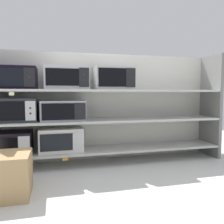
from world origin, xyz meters
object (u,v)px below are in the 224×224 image
object	(u,v)px
microwave_4	(15,78)
microwave_0	(14,143)
microwave_3	(63,111)
shipping_carton	(6,175)
microwave_2	(16,110)
microwave_6	(114,78)
microwave_1	(61,140)
microwave_5	(67,78)

from	to	relation	value
microwave_4	microwave_0	bearing A→B (deg)	179.52
microwave_3	shipping_carton	size ratio (longest dim) A/B	1.28
microwave_0	microwave_4	size ratio (longest dim) A/B	0.84
microwave_2	microwave_6	distance (m)	1.34
microwave_1	shipping_carton	bearing A→B (deg)	-123.66
microwave_4	microwave_1	bearing A→B (deg)	0.03
microwave_1	shipping_carton	world-z (taller)	microwave_1
microwave_6	shipping_carton	world-z (taller)	microwave_6
microwave_6	microwave_4	bearing A→B (deg)	-180.00
microwave_0	microwave_6	bearing A→B (deg)	-0.01
microwave_3	microwave_6	world-z (taller)	microwave_6
microwave_2	microwave_3	distance (m)	0.58
microwave_3	microwave_1	bearing A→B (deg)	179.32
microwave_4	shipping_carton	world-z (taller)	microwave_4
microwave_3	microwave_5	size ratio (longest dim) A/B	1.01
microwave_4	microwave_6	size ratio (longest dim) A/B	0.96
microwave_1	microwave_3	world-z (taller)	microwave_3
microwave_3	shipping_carton	bearing A→B (deg)	-125.16
microwave_0	microwave_3	bearing A→B (deg)	-0.04
microwave_1	microwave_4	world-z (taller)	microwave_4
microwave_0	shipping_carton	world-z (taller)	microwave_0
microwave_5	shipping_carton	bearing A→B (deg)	-127.57
microwave_6	shipping_carton	size ratio (longest dim) A/B	1.19
microwave_4	shipping_carton	xyz separation A→B (m)	(0.01, -0.81, -0.97)
shipping_carton	microwave_2	bearing A→B (deg)	90.70
shipping_carton	microwave_3	bearing A→B (deg)	54.84
microwave_1	microwave_2	xyz separation A→B (m)	(-0.55, -0.00, 0.41)
microwave_3	microwave_2	bearing A→B (deg)	180.00
microwave_2	microwave_4	bearing A→B (deg)	0.21
shipping_carton	microwave_1	bearing A→B (deg)	56.34
microwave_3	microwave_5	bearing A→B (deg)	0.36
microwave_1	microwave_2	world-z (taller)	microwave_2
microwave_2	microwave_6	world-z (taller)	microwave_6
microwave_0	microwave_4	distance (m)	0.83
microwave_0	shipping_carton	xyz separation A→B (m)	(0.05, -0.81, -0.14)
microwave_0	microwave_1	world-z (taller)	microwave_1
microwave_5	shipping_carton	xyz separation A→B (m)	(-0.62, -0.81, -0.98)
microwave_1	microwave_4	xyz separation A→B (m)	(-0.55, -0.00, 0.81)
microwave_2	microwave_4	size ratio (longest dim) A/B	0.99
microwave_5	microwave_4	bearing A→B (deg)	-179.98
microwave_2	microwave_5	size ratio (longest dim) A/B	0.89
microwave_0	microwave_5	xyz separation A→B (m)	(0.67, -0.00, 0.83)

